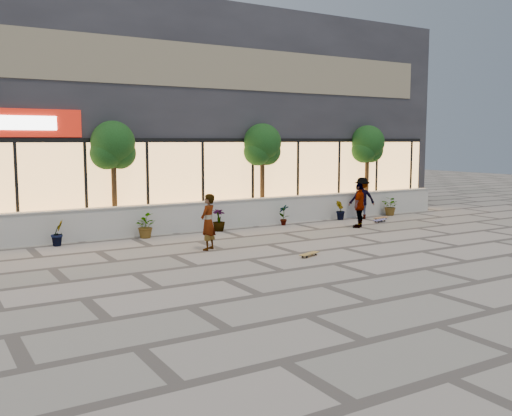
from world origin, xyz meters
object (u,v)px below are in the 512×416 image
tree_midwest (113,148)px  skateboard_right_near (381,218)px  tree_mideast (262,147)px  skater_right_far (362,198)px  skater_center (208,222)px  skateboard_center (309,254)px  skateboard_right_far (380,220)px  tree_east (367,146)px  skater_right_near (359,205)px

tree_midwest → skateboard_right_near: size_ratio=4.71×
tree_mideast → skater_right_far: size_ratio=2.27×
skater_center → skateboard_right_near: (9.00, 2.22, -0.76)m
skateboard_center → skateboard_right_far: bearing=11.3°
tree_east → skater_center: 11.07m
skater_right_near → skateboard_right_near: 2.62m
tree_mideast → skater_center: (-4.50, -4.25, -2.15)m
tree_midwest → skateboard_right_near: bearing=-10.9°
skater_center → skateboard_center: 3.17m
tree_mideast → skater_center: size_ratio=2.34×
skater_right_near → skater_center: bearing=-24.4°
skater_right_near → skateboard_center: (-4.78, -3.39, -0.76)m
skater_right_far → skateboard_right_far: skater_right_far is taller
tree_midwest → skater_right_near: tree_midwest is taller
skater_center → skateboard_right_far: skater_center is taller
skater_right_far → tree_midwest: bearing=14.6°
tree_east → skateboard_right_far: (-1.50, -2.51, -2.91)m
tree_mideast → skateboard_right_far: 5.54m
tree_mideast → skater_right_far: (4.00, -1.40, -2.12)m
skater_center → skateboard_right_near: size_ratio=2.02×
skater_right_near → skateboard_right_near: size_ratio=2.00×
skater_center → skateboard_center: size_ratio=2.11×
skateboard_center → skateboard_right_far: skateboard_right_far is taller
tree_midwest → tree_east: 11.50m
skater_right_near → skater_right_far: (1.72, 1.80, 0.03)m
tree_mideast → skater_right_near: (2.28, -3.20, -2.15)m
skater_right_near → skater_right_far: size_ratio=0.97×
skater_center → skateboard_right_far: 8.71m
tree_east → skater_right_near: (-3.22, -3.20, -2.15)m
skater_right_near → skateboard_right_near: skater_right_near is taller
skateboard_center → skateboard_right_near: 8.35m
tree_east → skateboard_center: size_ratio=4.94×
skater_center → skater_right_far: size_ratio=0.97×
tree_midwest → skater_right_near: size_ratio=2.35×
tree_midwest → skateboard_center: size_ratio=4.94×
skateboard_center → skateboard_right_near: bearing=12.2°
tree_east → skateboard_right_near: (-1.00, -2.03, -2.90)m
skater_right_far → skateboard_center: size_ratio=2.17×
tree_mideast → skateboard_right_near: 5.73m
skater_right_far → skateboard_right_near: size_ratio=2.07×
tree_midwest → skater_right_near: 9.13m
skater_right_far → skateboard_right_near: bearing=151.0°
tree_midwest → skateboard_center: bearing=-62.0°
skateboard_right_far → tree_east: bearing=41.3°
tree_midwest → skater_center: bearing=-70.5°
tree_midwest → skater_right_near: bearing=-21.2°
skateboard_right_near → tree_east: bearing=52.7°
skater_right_near → skateboard_right_far: bearing=168.9°
skater_center → tree_east: bearing=166.2°
tree_east → skater_center: size_ratio=2.34×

